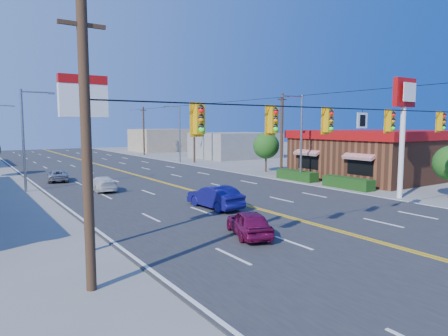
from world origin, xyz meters
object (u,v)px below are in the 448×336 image
car_white (102,184)px  car_silver (58,176)px  pizza_hut_sign (84,126)px  car_blue (215,198)px  kfc (379,154)px  kfc_pylon (403,113)px  signal_span (344,132)px  car_magenta (249,224)px

car_white → car_silver: (-1.78, 7.71, -0.04)m
car_silver → pizza_hut_sign: bearing=91.4°
car_white → car_blue: bearing=112.1°
kfc → car_blue: 22.42m
kfc → kfc_pylon: (-8.90, -8.00, 3.66)m
signal_span → kfc_pylon: (11.12, 4.00, 1.16)m
signal_span → car_silver: size_ratio=6.37×
car_magenta → signal_span: bearing=173.7°
car_magenta → car_blue: size_ratio=0.84×
kfc → pizza_hut_sign: size_ratio=2.38×
signal_span → car_white: 20.06m
kfc → kfc_pylon: 12.52m
car_blue → pizza_hut_sign: bearing=22.2°
car_silver → signal_span: bearing=115.8°
signal_span → kfc_pylon: size_ratio=2.86×
kfc → car_white: kfc is taller
kfc → pizza_hut_sign: bearing=-165.5°
kfc → pizza_hut_sign: 32.04m
kfc_pylon → pizza_hut_sign: bearing=180.0°
kfc → pizza_hut_sign: pizza_hut_sign is taller
kfc → car_magenta: bearing=-157.4°
signal_span → car_magenta: bearing=153.8°
car_silver → car_white: bearing=112.6°
car_blue → car_white: 11.21m
car_magenta → kfc_pylon: bearing=-152.6°
kfc → car_white: (-25.87, 6.70, -1.81)m
signal_span → car_magenta: signal_span is taller
car_white → kfc: bearing=167.6°
kfc_pylon → car_blue: bearing=162.4°
kfc_pylon → car_silver: 29.73m
car_magenta → car_blue: (2.05, 6.17, 0.10)m
signal_span → pizza_hut_sign: size_ratio=3.55×
signal_span → kfc: 23.47m
car_magenta → car_blue: 6.50m
kfc_pylon → car_silver: bearing=129.9°
kfc → car_blue: bearing=-170.1°
kfc → car_blue: size_ratio=3.78×
car_blue → kfc: bearing=-173.2°
signal_span → kfc_pylon: signal_span is taller
car_blue → car_white: size_ratio=1.09×
car_blue → kfc_pylon: bearing=159.4°
car_magenta → car_silver: bearing=-61.8°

